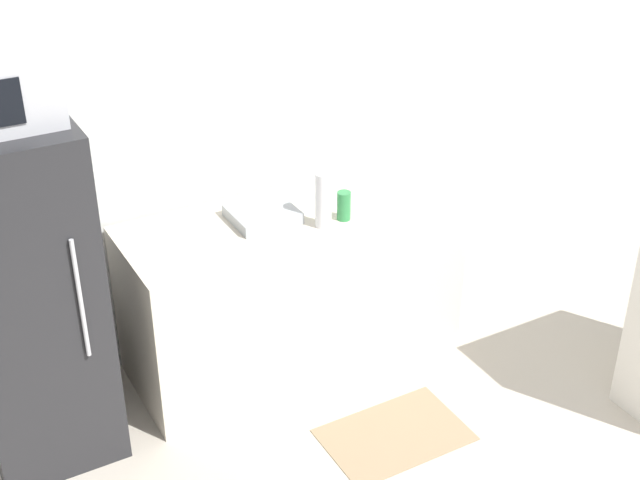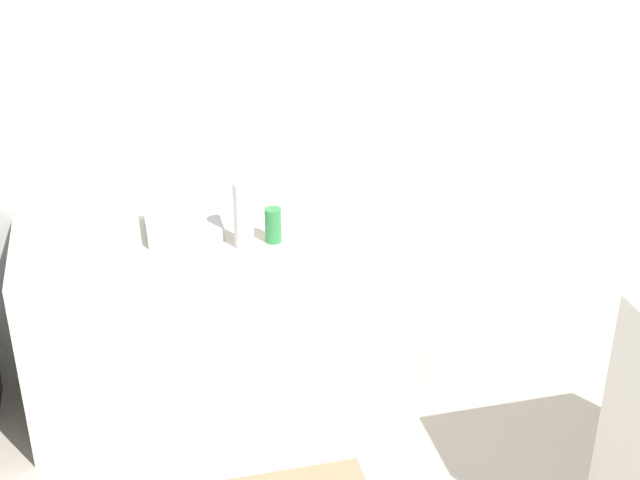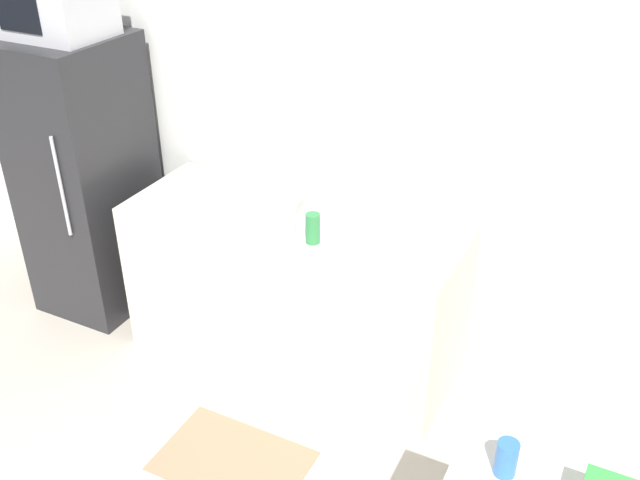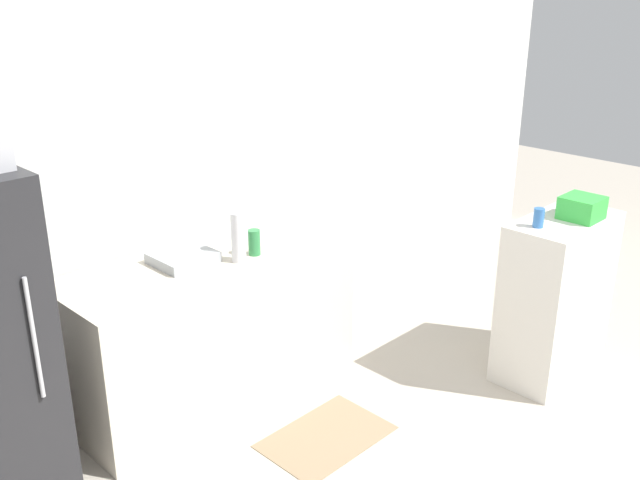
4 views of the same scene
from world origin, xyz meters
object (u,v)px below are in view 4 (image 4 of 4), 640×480
object	(u,v)px
bottle_tall	(238,237)
basket	(582,208)
bottle_short	(254,242)
jar	(539,218)

from	to	relation	value
bottle_tall	basket	distance (m)	2.05
bottle_tall	bottle_short	size ratio (longest dim) A/B	1.92
bottle_short	jar	bearing A→B (deg)	-43.73
jar	bottle_short	bearing A→B (deg)	136.27
bottle_tall	bottle_short	bearing A→B (deg)	6.26
bottle_tall	bottle_short	world-z (taller)	bottle_tall
bottle_tall	jar	bearing A→B (deg)	-40.49
bottle_tall	bottle_short	xyz separation A→B (m)	(0.13, 0.01, -0.07)
bottle_short	basket	distance (m)	1.96
bottle_tall	basket	bearing A→B (deg)	-37.05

